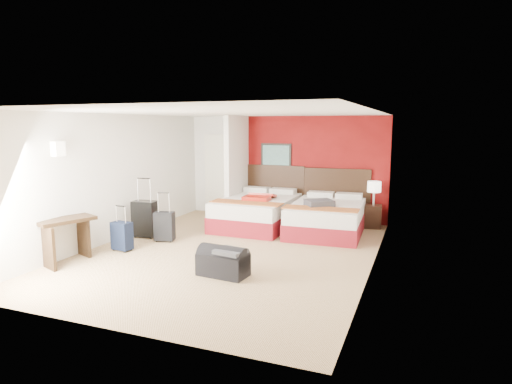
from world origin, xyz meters
The scene contains 17 objects.
ground centered at (0.00, 0.00, 0.00)m, with size 6.50×6.50×0.00m, color tan.
room_walls centered at (-1.40, 1.42, 1.26)m, with size 5.02×6.52×2.50m.
red_accent_panel centered at (0.75, 3.23, 1.25)m, with size 3.50×0.04×2.50m, color maroon.
partition_wall centered at (-1.00, 2.61, 1.25)m, with size 0.12×1.20×2.50m, color silver.
entry_door centered at (-1.75, 3.20, 1.02)m, with size 0.82×0.06×2.05m, color silver.
bed_left centered at (-0.26, 2.05, 0.33)m, with size 1.52×2.17×0.65m, color white.
bed_right centered at (1.33, 2.04, 0.32)m, with size 1.47×2.10×0.63m, color silver.
red_suitcase_open centered at (-0.16, 1.95, 0.70)m, with size 0.57×0.78×0.10m, color #A3190E.
jacket_bundle centered at (1.23, 1.74, 0.70)m, with size 0.53×0.43×0.13m, color #3D3C42.
nightstand centered at (2.20, 2.89, 0.26)m, with size 0.37×0.37×0.51m, color black.
table_lamp centered at (2.20, 2.89, 0.78)m, with size 0.30×0.30×0.53m, color silver.
suitcase_black centered at (-2.07, 0.35, 0.36)m, with size 0.48×0.30×0.72m, color black.
suitcase_charcoal centered at (-1.52, 0.21, 0.28)m, with size 0.38×0.23×0.56m, color black.
suitcase_navy centered at (-1.89, -0.63, 0.25)m, with size 0.36×0.22×0.50m, color black.
duffel_bag centered at (0.41, -1.17, 0.19)m, with size 0.76×0.40×0.38m, color black.
jacket_draped centered at (0.56, -1.22, 0.41)m, with size 0.43×0.36×0.06m, color #3A3B3F.
desk centered at (-2.31, -1.52, 0.38)m, with size 0.45×0.90×0.75m, color black.
Camera 1 is at (3.18, -6.95, 2.28)m, focal length 30.48 mm.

